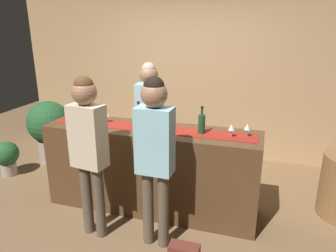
% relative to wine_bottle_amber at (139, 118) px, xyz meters
% --- Properties ---
extents(ground_plane, '(10.00, 10.00, 0.00)m').
position_rel_wine_bottle_amber_xyz_m(ground_plane, '(0.14, 0.00, -1.12)').
color(ground_plane, brown).
extents(back_wall, '(6.00, 0.12, 2.90)m').
position_rel_wine_bottle_amber_xyz_m(back_wall, '(0.14, 1.90, 0.33)').
color(back_wall, tan).
rests_on(back_wall, ground).
extents(bar_counter, '(2.47, 0.60, 1.01)m').
position_rel_wine_bottle_amber_xyz_m(bar_counter, '(0.14, 0.00, -0.62)').
color(bar_counter, '#543821').
rests_on(bar_counter, ground).
extents(counter_runner_cloth, '(2.35, 0.28, 0.01)m').
position_rel_wine_bottle_amber_xyz_m(counter_runner_cloth, '(0.14, 0.00, -0.11)').
color(counter_runner_cloth, maroon).
rests_on(counter_runner_cloth, bar_counter).
extents(wine_bottle_amber, '(0.07, 0.07, 0.30)m').
position_rel_wine_bottle_amber_xyz_m(wine_bottle_amber, '(0.00, 0.00, 0.00)').
color(wine_bottle_amber, brown).
rests_on(wine_bottle_amber, bar_counter).
extents(wine_bottle_green, '(0.07, 0.07, 0.30)m').
position_rel_wine_bottle_amber_xyz_m(wine_bottle_green, '(0.72, 0.00, 0.00)').
color(wine_bottle_green, '#194723').
rests_on(wine_bottle_green, bar_counter).
extents(wine_glass_near_customer, '(0.07, 0.07, 0.14)m').
position_rel_wine_bottle_amber_xyz_m(wine_glass_near_customer, '(1.20, 0.05, -0.01)').
color(wine_glass_near_customer, silver).
rests_on(wine_glass_near_customer, bar_counter).
extents(wine_glass_mid_counter, '(0.07, 0.07, 0.14)m').
position_rel_wine_bottle_amber_xyz_m(wine_glass_mid_counter, '(-0.44, 0.06, -0.01)').
color(wine_glass_mid_counter, silver).
rests_on(wine_glass_mid_counter, bar_counter).
extents(wine_glass_far_end, '(0.07, 0.07, 0.14)m').
position_rel_wine_bottle_amber_xyz_m(wine_glass_far_end, '(1.04, -0.02, -0.01)').
color(wine_glass_far_end, silver).
rests_on(wine_glass_far_end, bar_counter).
extents(bartender, '(0.36, 0.23, 1.68)m').
position_rel_wine_bottle_amber_xyz_m(bartender, '(-0.09, 0.58, -0.09)').
color(bartender, '#26262B').
rests_on(bartender, ground).
extents(customer_sipping, '(0.34, 0.24, 1.71)m').
position_rel_wine_bottle_amber_xyz_m(customer_sipping, '(0.41, -0.62, -0.06)').
color(customer_sipping, brown).
rests_on(customer_sipping, ground).
extents(customer_browsing, '(0.37, 0.25, 1.69)m').
position_rel_wine_bottle_amber_xyz_m(customer_browsing, '(-0.26, -0.66, -0.08)').
color(customer_browsing, brown).
rests_on(customer_browsing, ground).
extents(potted_plant_tall, '(0.67, 0.67, 0.98)m').
position_rel_wine_bottle_amber_xyz_m(potted_plant_tall, '(-1.89, 0.84, -0.56)').
color(potted_plant_tall, '#9E9389').
rests_on(potted_plant_tall, ground).
extents(potted_plant_small, '(0.35, 0.35, 0.51)m').
position_rel_wine_bottle_amber_xyz_m(potted_plant_small, '(-2.17, 0.19, -0.83)').
color(potted_plant_small, '#9E9389').
rests_on(potted_plant_small, ground).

